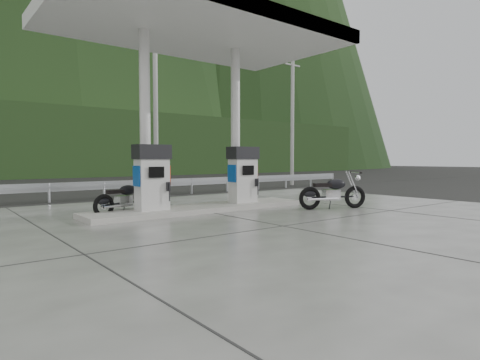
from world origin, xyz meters
TOP-DOWN VIEW (x-y plane):
  - ground at (0.00, 0.00)m, footprint 160.00×160.00m
  - forecourt_apron at (0.00, 0.00)m, footprint 18.00×14.00m
  - pump_island at (0.00, 2.50)m, footprint 7.00×1.40m
  - gas_pump_left at (-1.60, 2.50)m, footprint 0.95×0.55m
  - gas_pump_right at (1.60, 2.50)m, footprint 0.95×0.55m
  - canopy_column_left at (-1.60, 2.90)m, footprint 0.30×0.30m
  - canopy_column_right at (1.60, 2.90)m, footprint 0.30×0.30m
  - canopy_roof at (0.00, 2.50)m, footprint 8.50×5.00m
  - guardrail at (0.00, 8.00)m, footprint 26.00×0.16m
  - road at (0.00, 11.50)m, footprint 60.00×7.00m
  - utility_pole_b at (2.00, 9.50)m, footprint 0.22×0.22m
  - utility_pole_c at (11.00, 9.50)m, footprint 0.22×0.22m
  - tree_band at (0.00, 30.00)m, footprint 80.00×6.00m
  - motorcycle_left at (-2.10, 3.17)m, footprint 1.96×1.05m
  - motorcycle_right at (3.53, 0.40)m, footprint 2.22×1.45m

SIDE VIEW (x-z plane):
  - ground at x=0.00m, z-range 0.00..0.00m
  - road at x=0.00m, z-range 0.00..0.01m
  - forecourt_apron at x=0.00m, z-range 0.00..0.02m
  - pump_island at x=0.00m, z-range 0.02..0.17m
  - motorcycle_left at x=-2.10m, z-range 0.02..0.91m
  - motorcycle_right at x=3.53m, z-range 0.02..1.03m
  - guardrail at x=0.00m, z-range 0.00..1.42m
  - gas_pump_left at x=-1.60m, z-range 0.17..1.97m
  - gas_pump_right at x=1.60m, z-range 0.17..1.97m
  - canopy_column_left at x=-1.60m, z-range 0.17..5.17m
  - canopy_column_right at x=1.60m, z-range 0.17..5.17m
  - tree_band at x=0.00m, z-range 0.00..6.00m
  - utility_pole_b at x=2.00m, z-range 0.00..8.00m
  - utility_pole_c at x=11.00m, z-range 0.00..8.00m
  - canopy_roof at x=0.00m, z-range 5.17..5.57m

